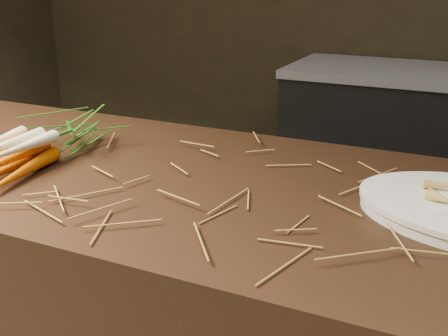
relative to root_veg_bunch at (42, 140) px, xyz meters
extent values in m
cone|color=#C44500|center=(0.01, -0.13, -0.03)|extent=(0.05, 0.26, 0.03)
cone|color=#C44500|center=(0.05, -0.13, -0.03)|extent=(0.08, 0.26, 0.03)
cone|color=#C44500|center=(0.03, -0.14, 0.00)|extent=(0.07, 0.27, 0.03)
cone|color=beige|center=(0.05, -0.12, 0.02)|extent=(0.05, 0.25, 0.04)
ellipsoid|color=#1B5B11|center=(-0.01, 0.09, 0.00)|extent=(0.18, 0.24, 0.08)
camera|label=1|loc=(0.86, -0.89, 0.36)|focal=45.00mm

